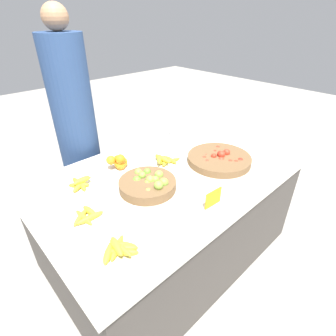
% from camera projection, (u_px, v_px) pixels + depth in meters
% --- Properties ---
extents(ground_plane, '(12.00, 12.00, 0.00)m').
position_uv_depth(ground_plane, '(168.00, 248.00, 2.14)').
color(ground_plane, '#A39E93').
extents(market_table, '(1.75, 1.16, 0.71)m').
position_uv_depth(market_table, '(168.00, 215.00, 1.96)').
color(market_table, '#4C4742').
rests_on(market_table, ground_plane).
extents(lime_bowl, '(0.35, 0.35, 0.11)m').
position_uv_depth(lime_bowl, '(148.00, 184.00, 1.62)').
color(lime_bowl, brown).
rests_on(lime_bowl, market_table).
extents(tomato_basket, '(0.46, 0.46, 0.09)m').
position_uv_depth(tomato_basket, '(219.00, 159.00, 1.91)').
color(tomato_basket, brown).
rests_on(tomato_basket, market_table).
extents(orange_pile, '(0.15, 0.15, 0.12)m').
position_uv_depth(orange_pile, '(119.00, 162.00, 1.83)').
color(orange_pile, orange).
rests_on(orange_pile, market_table).
extents(metal_bowl, '(0.30, 0.30, 0.09)m').
position_uv_depth(metal_bowl, '(186.00, 131.00, 2.32)').
color(metal_bowl, silver).
rests_on(metal_bowl, market_table).
extents(price_sign, '(0.13, 0.01, 0.10)m').
position_uv_depth(price_sign, '(213.00, 198.00, 1.47)').
color(price_sign, orange).
rests_on(price_sign, market_table).
extents(banana_bunch_back_center, '(0.15, 0.18, 0.06)m').
position_uv_depth(banana_bunch_back_center, '(80.00, 183.00, 1.65)').
color(banana_bunch_back_center, yellow).
rests_on(banana_bunch_back_center, market_table).
extents(banana_bunch_front_left, '(0.18, 0.16, 0.03)m').
position_uv_depth(banana_bunch_front_left, '(87.00, 216.00, 1.39)').
color(banana_bunch_front_left, yellow).
rests_on(banana_bunch_front_left, market_table).
extents(banana_bunch_front_right, '(0.19, 0.16, 0.06)m').
position_uv_depth(banana_bunch_front_right, '(119.00, 249.00, 1.19)').
color(banana_bunch_front_right, yellow).
rests_on(banana_bunch_front_right, market_table).
extents(banana_bunch_front_center, '(0.21, 0.19, 0.06)m').
position_uv_depth(banana_bunch_front_center, '(165.00, 160.00, 1.91)').
color(banana_bunch_front_center, yellow).
rests_on(banana_bunch_front_center, market_table).
extents(vendor_person, '(0.32, 0.32, 1.72)m').
position_uv_depth(vendor_person, '(78.00, 136.00, 2.11)').
color(vendor_person, navy).
rests_on(vendor_person, ground_plane).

